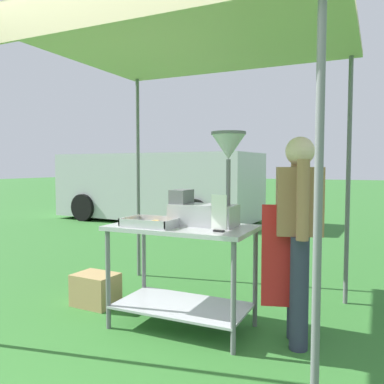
{
  "coord_description": "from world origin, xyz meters",
  "views": [
    {
      "loc": [
        1.38,
        -1.88,
        1.39
      ],
      "look_at": [
        -0.12,
        1.33,
        1.16
      ],
      "focal_mm": 37.38,
      "sensor_mm": 36.0,
      "label": 1
    }
  ],
  "objects": [
    {
      "name": "donut_tray",
      "position": [
        -0.34,
        0.99,
        0.9
      ],
      "size": [
        0.44,
        0.32,
        0.07
      ],
      "color": "#B7B7BC",
      "rests_on": "donut_cart"
    },
    {
      "name": "donut_fryer",
      "position": [
        0.11,
        1.22,
        1.18
      ],
      "size": [
        0.64,
        0.28,
        0.78
      ],
      "color": "#B7B7BC",
      "rests_on": "donut_cart"
    },
    {
      "name": "van_silver",
      "position": [
        -3.74,
        6.94,
        0.88
      ],
      "size": [
        5.22,
        2.3,
        1.69
      ],
      "color": "#BCBCC1",
      "rests_on": "ground"
    },
    {
      "name": "ground_plane",
      "position": [
        0.0,
        6.0,
        0.0
      ],
      "size": [
        70.0,
        70.0,
        0.0
      ],
      "primitive_type": "plane",
      "color": "#33702D"
    },
    {
      "name": "donut_cart",
      "position": [
        -0.12,
        1.13,
        0.62
      ],
      "size": [
        1.22,
        0.67,
        0.88
      ],
      "color": "#B7B7BC",
      "rests_on": "ground"
    },
    {
      "name": "supply_crate",
      "position": [
        -1.14,
        1.26,
        0.16
      ],
      "size": [
        0.43,
        0.34,
        0.32
      ],
      "color": "tan",
      "rests_on": "ground"
    },
    {
      "name": "menu_sign",
      "position": [
        0.28,
        0.97,
        1.01
      ],
      "size": [
        0.13,
        0.05,
        0.29
      ],
      "color": "black",
      "rests_on": "donut_cart"
    },
    {
      "name": "vendor",
      "position": [
        0.83,
        1.23,
        0.9
      ],
      "size": [
        0.47,
        0.53,
        1.61
      ],
      "color": "#2D3347",
      "rests_on": "ground"
    },
    {
      "name": "stall_canopy",
      "position": [
        -0.12,
        1.23,
        2.41
      ],
      "size": [
        2.66,
        2.37,
        2.51
      ],
      "color": "slate",
      "rests_on": "ground"
    }
  ]
}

